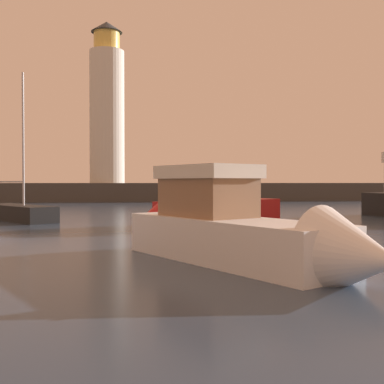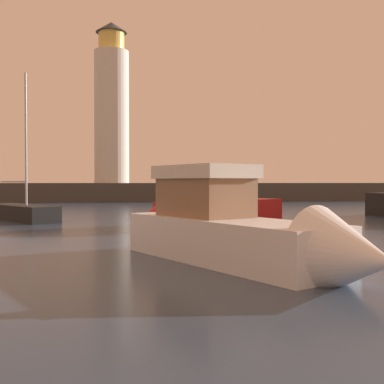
# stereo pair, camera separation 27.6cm
# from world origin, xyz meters

# --- Properties ---
(ground_plane) EXTENTS (220.00, 220.00, 0.00)m
(ground_plane) POSITION_xyz_m (0.00, 26.55, 0.00)
(ground_plane) COLOR #2D3D51
(breakwater) EXTENTS (81.43, 6.03, 2.08)m
(breakwater) POSITION_xyz_m (0.00, 53.09, 1.04)
(breakwater) COLOR #423F3D
(breakwater) RESTS_ON ground_plane
(lighthouse) EXTENTS (3.97, 3.97, 18.52)m
(lighthouse) POSITION_xyz_m (-6.85, 53.09, 10.85)
(lighthouse) COLOR silver
(lighthouse) RESTS_ON breakwater
(motorboat_0) EXTENTS (8.40, 7.41, 3.02)m
(motorboat_0) POSITION_xyz_m (-0.64, 20.68, 0.84)
(motorboat_0) COLOR #B21E1E
(motorboat_0) RESTS_ON ground_plane
(motorboat_1) EXTENTS (5.91, 8.51, 3.04)m
(motorboat_1) POSITION_xyz_m (-1.44, 9.60, 0.90)
(motorboat_1) COLOR white
(motorboat_1) RESTS_ON ground_plane
(sailboat_moored) EXTENTS (5.07, 5.98, 8.26)m
(sailboat_moored) POSITION_xyz_m (-10.66, 25.45, 0.49)
(sailboat_moored) COLOR black
(sailboat_moored) RESTS_ON ground_plane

